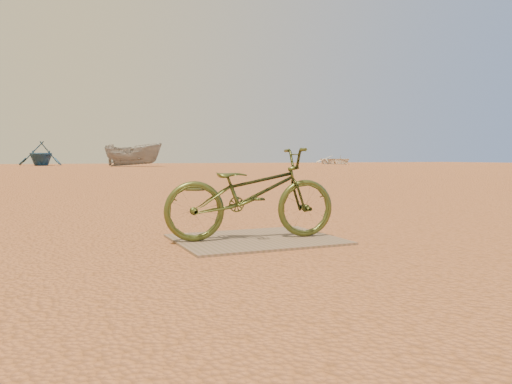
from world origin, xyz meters
name	(u,v)px	position (x,y,z in m)	size (l,w,h in m)	color
ground	(269,246)	(0.00, 0.00, 0.00)	(120.00, 120.00, 0.00)	#B96E45
plywood_board	(256,239)	(0.00, 0.30, 0.01)	(1.48, 1.16, 0.02)	#796152
bicycle	(251,193)	(-0.05, 0.29, 0.45)	(0.56, 1.61, 0.85)	#404C20
boat_far_left	(41,153)	(-1.82, 46.36, 1.15)	(3.76, 4.36, 2.30)	#285178
boat_mid_right	(133,155)	(5.33, 38.82, 0.99)	(1.93, 5.12, 1.98)	gray
boat_far_right	(336,160)	(28.97, 44.47, 0.49)	(3.40, 4.76, 0.99)	silver
kale_b	(195,190)	(1.48, 7.40, 0.00)	(0.49, 0.49, 0.27)	#58764F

